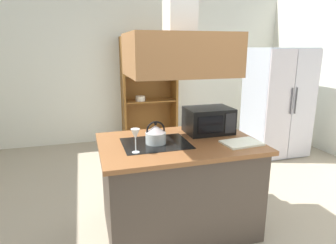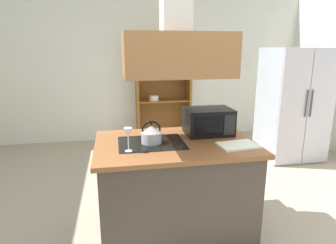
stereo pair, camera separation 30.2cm
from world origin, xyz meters
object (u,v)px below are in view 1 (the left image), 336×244
at_px(dish_cabinet, 149,96).
at_px(kettle, 156,134).
at_px(microwave, 208,120).
at_px(cutting_board, 242,143).
at_px(refrigerator, 277,102).
at_px(wine_glass_on_counter, 135,135).

bearing_deg(dish_cabinet, kettle, -101.52).
bearing_deg(microwave, cutting_board, -71.17).
xyz_separation_m(kettle, cutting_board, (0.75, -0.23, -0.08)).
relative_size(dish_cabinet, microwave, 4.20).
bearing_deg(refrigerator, kettle, -147.35).
distance_m(refrigerator, cutting_board, 2.49).
xyz_separation_m(kettle, wine_glass_on_counter, (-0.22, -0.18, 0.06)).
bearing_deg(wine_glass_on_counter, kettle, 40.25).
relative_size(dish_cabinet, wine_glass_on_counter, 9.38).
height_order(refrigerator, microwave, refrigerator).
relative_size(refrigerator, kettle, 8.37).
bearing_deg(dish_cabinet, cutting_board, -87.09).
distance_m(refrigerator, kettle, 2.92).
bearing_deg(refrigerator, wine_glass_on_counter, -146.67).
bearing_deg(wine_glass_on_counter, cutting_board, -2.73).
bearing_deg(microwave, kettle, -162.54).
bearing_deg(cutting_board, kettle, 162.81).
xyz_separation_m(dish_cabinet, microwave, (0.01, -2.69, 0.17)).
xyz_separation_m(kettle, microwave, (0.60, 0.19, 0.04)).
relative_size(dish_cabinet, kettle, 9.27).
relative_size(cutting_board, wine_glass_on_counter, 1.65).
height_order(dish_cabinet, wine_glass_on_counter, dish_cabinet).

